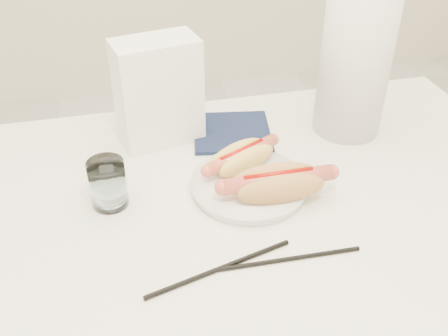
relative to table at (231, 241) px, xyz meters
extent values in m
cube|color=white|center=(0.00, 0.00, 0.04)|extent=(1.20, 0.80, 0.04)
cylinder|color=silver|center=(0.54, 0.34, -0.34)|extent=(0.04, 0.04, 0.71)
cylinder|color=white|center=(0.05, 0.06, 0.07)|extent=(0.24, 0.24, 0.02)
ellipsoid|color=#EDC45F|center=(0.05, 0.09, 0.10)|extent=(0.13, 0.09, 0.04)
ellipsoid|color=#EDC45F|center=(0.04, 0.12, 0.10)|extent=(0.13, 0.09, 0.04)
ellipsoid|color=#EDC45F|center=(0.05, 0.11, 0.09)|extent=(0.12, 0.09, 0.02)
cylinder|color=#D06049|center=(0.05, 0.11, 0.10)|extent=(0.15, 0.09, 0.02)
cylinder|color=#990A05|center=(0.05, 0.11, 0.11)|extent=(0.09, 0.05, 0.01)
ellipsoid|color=tan|center=(0.08, 0.00, 0.10)|extent=(0.15, 0.04, 0.05)
ellipsoid|color=tan|center=(0.08, 0.03, 0.10)|extent=(0.15, 0.04, 0.05)
ellipsoid|color=tan|center=(0.08, 0.01, 0.09)|extent=(0.14, 0.06, 0.03)
cylinder|color=#CD5748|center=(0.08, 0.01, 0.11)|extent=(0.19, 0.03, 0.03)
cylinder|color=#990A05|center=(0.08, 0.01, 0.12)|extent=(0.12, 0.01, 0.01)
cylinder|color=silver|center=(-0.19, 0.08, 0.10)|extent=(0.06, 0.06, 0.09)
cylinder|color=black|center=(-0.05, -0.12, 0.06)|extent=(0.23, 0.07, 0.01)
cylinder|color=black|center=(0.06, -0.12, 0.06)|extent=(0.22, 0.01, 0.01)
cube|color=white|center=(-0.08, 0.27, 0.16)|extent=(0.17, 0.12, 0.21)
cube|color=#121B39|center=(0.06, 0.25, 0.06)|extent=(0.18, 0.18, 0.01)
cylinder|color=silver|center=(0.30, 0.22, 0.21)|extent=(0.15, 0.15, 0.31)
camera|label=1|loc=(-0.17, -0.64, 0.63)|focal=41.80mm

